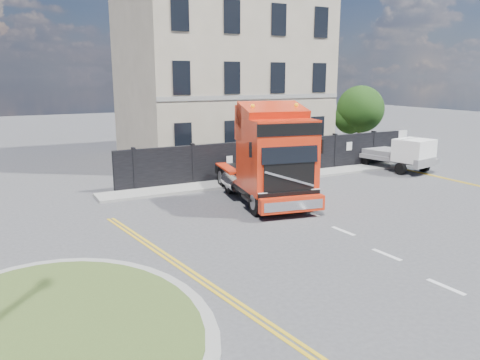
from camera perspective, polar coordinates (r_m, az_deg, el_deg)
ground at (r=15.78m, az=3.19°, el=-7.41°), size 120.00×120.00×0.00m
traffic_island at (r=11.11m, az=-21.88°, el=-16.90°), size 6.80×6.80×0.17m
hoarding_fence at (r=26.31m, az=5.54°, el=2.87°), size 18.80×0.25×2.00m
georgian_building at (r=32.26m, az=-2.57°, el=13.19°), size 12.30×10.30×12.80m
tree at (r=33.25m, az=14.17°, el=8.11°), size 3.20×3.20×4.80m
pavement_far at (r=25.45m, az=5.55°, el=0.39°), size 20.00×1.60×0.12m
truck at (r=19.88m, az=3.74°, el=2.36°), size 3.79×7.36×4.20m
flatbed_pickup at (r=28.53m, az=19.57°, el=3.05°), size 2.75×4.96×1.94m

